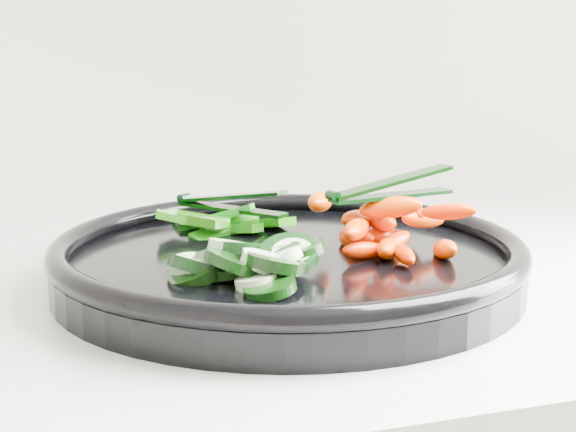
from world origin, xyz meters
name	(u,v)px	position (x,y,z in m)	size (l,w,h in m)	color
veggie_tray	(288,258)	(-0.43, 1.64, 0.95)	(0.44, 0.44, 0.04)	black
cucumber_pile	(240,263)	(-0.48, 1.60, 0.96)	(0.13, 0.13, 0.04)	black
carrot_pile	(382,227)	(-0.35, 1.63, 0.97)	(0.12, 0.15, 0.06)	#EC1A00
pepper_pile	(221,223)	(-0.46, 1.74, 0.96)	(0.12, 0.09, 0.04)	#1D6C0A
tong_carrot	(388,189)	(-0.34, 1.63, 1.00)	(0.11, 0.03, 0.02)	black
tong_pepper	(228,202)	(-0.45, 1.74, 0.98)	(0.08, 0.10, 0.02)	black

